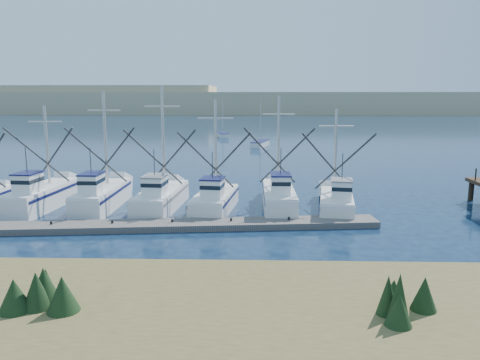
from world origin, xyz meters
The scene contains 7 objects.
ground centered at (0.00, 0.00, 0.00)m, with size 500.00×500.00×0.00m, color #0B1833.
shore_bank centered at (-8.00, -10.00, 0.80)m, with size 40.00×10.00×1.60m, color #4C422D.
floating_dock centered at (-7.55, 5.49, 0.21)m, with size 32.18×2.15×0.43m, color #625D58.
dune_ridge centered at (0.00, 210.00, 5.00)m, with size 360.00×60.00×10.00m, color tan.
trawler_fleet centered at (-7.67, 10.66, 0.98)m, with size 31.05×8.81×9.64m.
sailboat_near centered at (1.04, 56.62, 0.49)m, with size 3.42×6.91×8.10m.
sailboat_far centered at (-6.70, 74.35, 0.49)m, with size 3.00×6.23×8.10m.
Camera 1 is at (-0.04, -24.78, 8.95)m, focal length 35.00 mm.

